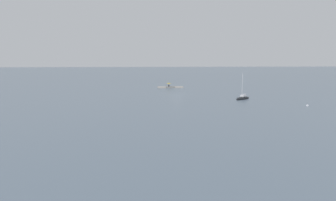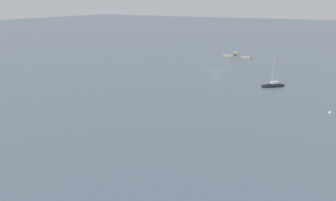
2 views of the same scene
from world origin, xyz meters
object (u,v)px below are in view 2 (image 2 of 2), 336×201
person_seated_dark_left (235,55)px  umbrella_open_yellow (235,52)px  sailboat_black_near (273,85)px  mooring_buoy_near (330,113)px

person_seated_dark_left → umbrella_open_yellow: size_ratio=0.50×
person_seated_dark_left → sailboat_black_near: (-16.51, 29.68, -0.49)m
person_seated_dark_left → mooring_buoy_near: bearing=114.4°
umbrella_open_yellow → sailboat_black_near: (-16.53, 29.77, -1.37)m
sailboat_black_near → mooring_buoy_near: sailboat_black_near is taller
person_seated_dark_left → umbrella_open_yellow: bearing=-90.1°
sailboat_black_near → mooring_buoy_near: size_ratio=15.22×
sailboat_black_near → mooring_buoy_near: (-10.67, 11.60, -0.19)m
person_seated_dark_left → umbrella_open_yellow: umbrella_open_yellow is taller
person_seated_dark_left → mooring_buoy_near: size_ratio=1.62×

